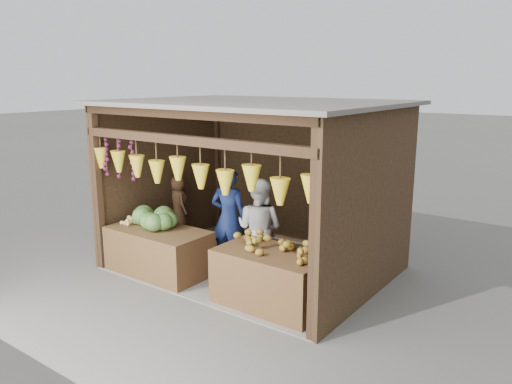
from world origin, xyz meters
TOP-DOWN VIEW (x-y plane):
  - ground at (0.00, 0.00)m, footprint 80.00×80.00m
  - stall_structure at (-0.03, -0.04)m, footprint 4.30×3.30m
  - back_shelf at (1.05, 1.28)m, footprint 1.25×0.32m
  - counter_left at (-1.04, -1.05)m, footprint 1.62×0.85m
  - counter_right at (1.04, -0.97)m, footprint 1.47×0.85m
  - stool at (-1.76, 0.12)m, footprint 0.33×0.33m
  - man_standing at (-0.28, -0.24)m, footprint 0.68×0.53m
  - woman_standing at (0.33, -0.27)m, footprint 0.81×0.66m
  - vendor_seated at (-1.76, 0.12)m, footprint 0.56×0.48m
  - melon_pile at (-1.13, -1.00)m, footprint 1.00×0.50m
  - tanfruit_pile at (-1.60, -1.07)m, footprint 0.34×0.40m
  - mango_pile at (1.05, -0.95)m, footprint 1.40×0.64m

SIDE VIEW (x-z plane):
  - ground at x=0.00m, z-range 0.00..0.00m
  - stool at x=-1.76m, z-range 0.00..0.31m
  - counter_left at x=-1.04m, z-range 0.00..0.71m
  - counter_right at x=1.04m, z-range 0.00..0.76m
  - tanfruit_pile at x=-1.60m, z-range 0.71..0.84m
  - woman_standing at x=0.33m, z-range 0.00..1.56m
  - vendor_seated at x=-1.76m, z-range 0.31..1.28m
  - man_standing at x=-0.28m, z-range 0.00..1.65m
  - mango_pile at x=1.05m, z-range 0.76..0.98m
  - melon_pile at x=-1.13m, z-range 0.71..1.03m
  - back_shelf at x=1.05m, z-range 0.21..1.54m
  - stall_structure at x=-0.03m, z-range 0.34..3.00m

